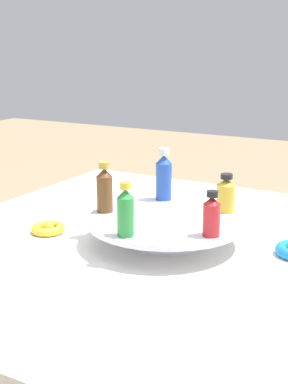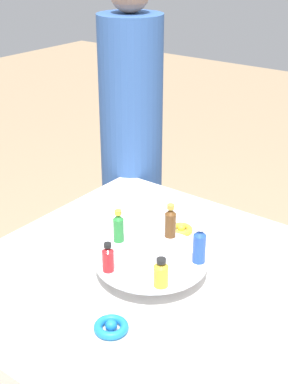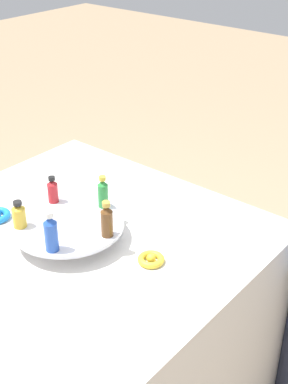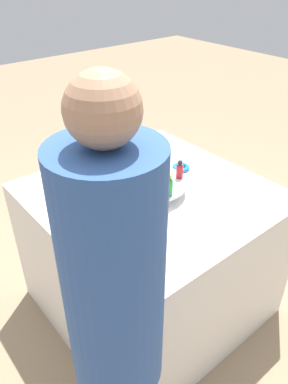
{
  "view_description": "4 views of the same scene",
  "coord_description": "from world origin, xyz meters",
  "px_view_note": "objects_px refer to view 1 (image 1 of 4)",
  "views": [
    {
      "loc": [
        -0.99,
        -0.5,
        1.21
      ],
      "look_at": [
        -0.03,
        0.04,
        0.91
      ],
      "focal_mm": 50.0,
      "sensor_mm": 36.0,
      "label": 1
    },
    {
      "loc": [
        0.81,
        -1.1,
        1.73
      ],
      "look_at": [
        -0.16,
        0.18,
        0.95
      ],
      "focal_mm": 50.0,
      "sensor_mm": 36.0,
      "label": 2
    },
    {
      "loc": [
        0.91,
        1.06,
        1.74
      ],
      "look_at": [
        -0.16,
        0.17,
        0.95
      ],
      "focal_mm": 50.0,
      "sensor_mm": 36.0,
      "label": 3
    },
    {
      "loc": [
        -1.17,
        1.01,
        1.79
      ],
      "look_at": [
        -0.18,
        0.19,
        0.96
      ],
      "focal_mm": 35.0,
      "sensor_mm": 36.0,
      "label": 4
    }
  ],
  "objects_px": {
    "bottle_green": "(126,211)",
    "bottle_blue": "(164,176)",
    "bottle_red": "(212,215)",
    "bottle_gold": "(226,194)",
    "display_stand": "(166,224)",
    "bottle_brown": "(105,189)",
    "ribbon_bow_gold": "(48,228)"
  },
  "relations": [
    {
      "from": "bottle_red",
      "to": "bottle_gold",
      "type": "xyz_separation_m",
      "value": [
        0.16,
        0.03,
        -0.0
      ]
    },
    {
      "from": "bottle_brown",
      "to": "ribbon_bow_gold",
      "type": "distance_m",
      "value": 0.17
    },
    {
      "from": "ribbon_bow_gold",
      "to": "display_stand",
      "type": "bearing_deg",
      "value": -75.49
    },
    {
      "from": "bottle_brown",
      "to": "bottle_red",
      "type": "bearing_deg",
      "value": -96.67
    },
    {
      "from": "bottle_red",
      "to": "bottle_blue",
      "type": "distance_m",
      "value": 0.27
    },
    {
      "from": "display_stand",
      "to": "bottle_green",
      "type": "height_order",
      "value": "bottle_green"
    },
    {
      "from": "bottle_green",
      "to": "display_stand",
      "type": "bearing_deg",
      "value": -6.67
    },
    {
      "from": "bottle_brown",
      "to": "bottle_green",
      "type": "bearing_deg",
      "value": -132.67
    },
    {
      "from": "bottle_green",
      "to": "ribbon_bow_gold",
      "type": "relative_size",
      "value": 1.38
    },
    {
      "from": "bottle_green",
      "to": "bottle_blue",
      "type": "xyz_separation_m",
      "value": [
        0.27,
        0.05,
        0.01
      ]
    },
    {
      "from": "display_stand",
      "to": "bottle_brown",
      "type": "relative_size",
      "value": 3.01
    },
    {
      "from": "bottle_gold",
      "to": "bottle_green",
      "type": "bearing_deg",
      "value": 155.33
    },
    {
      "from": "display_stand",
      "to": "bottle_red",
      "type": "distance_m",
      "value": 0.15
    },
    {
      "from": "bottle_green",
      "to": "bottle_red",
      "type": "relative_size",
      "value": 1.2
    },
    {
      "from": "display_stand",
      "to": "bottle_red",
      "type": "bearing_deg",
      "value": -114.67
    },
    {
      "from": "bottle_gold",
      "to": "bottle_blue",
      "type": "bearing_deg",
      "value": 83.33
    },
    {
      "from": "bottle_green",
      "to": "bottle_gold",
      "type": "relative_size",
      "value": 1.26
    },
    {
      "from": "bottle_gold",
      "to": "ribbon_bow_gold",
      "type": "xyz_separation_m",
      "value": [
        -0.18,
        0.37,
        -0.09
      ]
    },
    {
      "from": "bottle_blue",
      "to": "bottle_brown",
      "type": "distance_m",
      "value": 0.17
    },
    {
      "from": "bottle_green",
      "to": "bottle_brown",
      "type": "bearing_deg",
      "value": 47.33
    },
    {
      "from": "bottle_blue",
      "to": "ribbon_bow_gold",
      "type": "distance_m",
      "value": 0.3
    },
    {
      "from": "display_stand",
      "to": "ribbon_bow_gold",
      "type": "bearing_deg",
      "value": 104.51
    },
    {
      "from": "bottle_red",
      "to": "bottle_blue",
      "type": "relative_size",
      "value": 0.72
    },
    {
      "from": "display_stand",
      "to": "bottle_gold",
      "type": "height_order",
      "value": "bottle_gold"
    },
    {
      "from": "bottle_gold",
      "to": "bottle_brown",
      "type": "relative_size",
      "value": 0.76
    },
    {
      "from": "ribbon_bow_gold",
      "to": "bottle_gold",
      "type": "bearing_deg",
      "value": -64.56
    },
    {
      "from": "bottle_green",
      "to": "bottle_blue",
      "type": "distance_m",
      "value": 0.27
    },
    {
      "from": "bottle_red",
      "to": "bottle_brown",
      "type": "xyz_separation_m",
      "value": [
        0.03,
        0.27,
        0.01
      ]
    },
    {
      "from": "bottle_gold",
      "to": "bottle_red",
      "type": "bearing_deg",
      "value": -168.67
    },
    {
      "from": "bottle_gold",
      "to": "ribbon_bow_gold",
      "type": "relative_size",
      "value": 1.1
    },
    {
      "from": "display_stand",
      "to": "bottle_brown",
      "type": "bearing_deg",
      "value": 101.33
    },
    {
      "from": "display_stand",
      "to": "bottle_gold",
      "type": "xyz_separation_m",
      "value": [
        0.11,
        -0.1,
        0.06
      ]
    }
  ]
}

